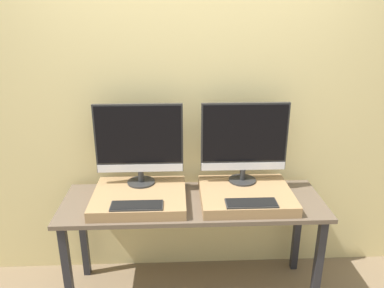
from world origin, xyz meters
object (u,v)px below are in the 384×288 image
(monitor_right, at_px, (244,140))
(keyboard_right, at_px, (251,203))
(keyboard_left, at_px, (137,205))
(monitor_left, at_px, (139,142))

(monitor_right, height_order, keyboard_right, monitor_right)
(keyboard_left, distance_m, keyboard_right, 0.72)
(keyboard_left, bearing_deg, keyboard_right, 0.00)
(monitor_right, bearing_deg, keyboard_left, -155.00)
(keyboard_right, bearing_deg, keyboard_left, 180.00)
(monitor_right, distance_m, keyboard_right, 0.46)
(monitor_left, xyz_separation_m, monitor_right, (0.72, 0.00, 0.00))
(monitor_left, distance_m, monitor_right, 0.72)
(keyboard_left, distance_m, monitor_right, 0.86)
(keyboard_left, height_order, keyboard_right, same)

